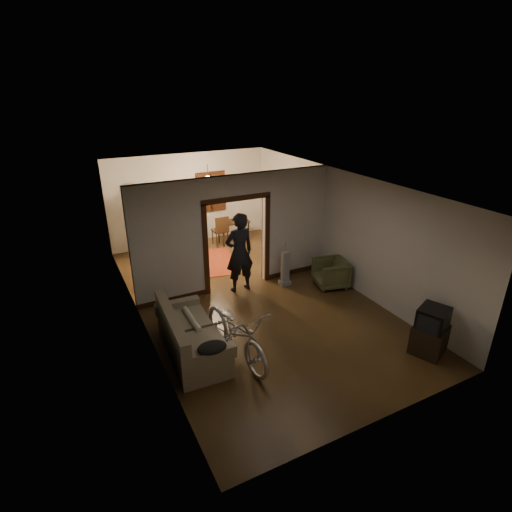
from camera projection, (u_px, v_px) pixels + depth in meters
floor at (250, 298)px, 9.47m from camera, size 5.00×8.50×0.01m
ceiling at (250, 181)px, 8.37m from camera, size 5.00×8.50×0.01m
wall_back at (190, 199)px, 12.40m from camera, size 5.00×0.02×2.80m
wall_left at (136, 264)px, 7.87m from camera, size 0.02×8.50×2.80m
wall_right at (340, 227)px, 9.96m from camera, size 0.02×8.50×2.80m
partition_wall at (236, 233)px, 9.53m from camera, size 5.00×0.14×2.80m
door_casing at (236, 245)px, 9.65m from camera, size 1.74×0.20×2.32m
far_window at (211, 192)px, 12.60m from camera, size 0.98×0.06×1.28m
chandelier at (208, 179)px, 10.59m from camera, size 0.24×0.24×0.24m
light_switch at (276, 233)px, 9.97m from camera, size 0.08×0.01×0.12m
sofa at (192, 331)px, 7.37m from camera, size 1.00×2.05×0.93m
rolled_paper at (192, 319)px, 7.63m from camera, size 0.11×0.87×0.11m
jacket at (212, 347)px, 6.56m from camera, size 0.50×0.37×0.15m
bicycle at (236, 331)px, 7.23m from camera, size 0.95×2.13×1.08m
armchair at (330, 273)px, 9.91m from camera, size 0.93×0.92×0.70m
tv_stand at (429, 339)px, 7.47m from camera, size 0.77×0.74×0.55m
crt_tv at (433, 320)px, 7.30m from camera, size 0.68×0.65×0.47m
vacuum at (285, 268)px, 9.94m from camera, size 0.29×0.24×0.90m
person at (239, 253)px, 9.47m from camera, size 0.74×0.50×1.98m
oriental_rug at (208, 263)px, 11.34m from camera, size 1.83×2.19×0.01m
locker at (150, 224)px, 11.67m from camera, size 0.93×0.53×1.83m
globe at (146, 189)px, 11.27m from camera, size 0.30×0.30×0.30m
desk at (234, 232)px, 12.70m from camera, size 0.98×0.59×0.70m
desk_chair at (220, 230)px, 12.42m from camera, size 0.52×0.52×0.97m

